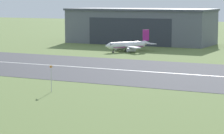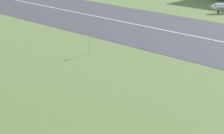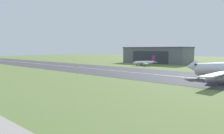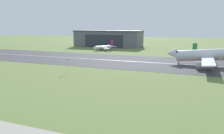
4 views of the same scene
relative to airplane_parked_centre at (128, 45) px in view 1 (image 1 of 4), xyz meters
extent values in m
plane|color=olive|center=(30.01, -110.20, -2.51)|extent=(755.48, 755.48, 0.00)
cube|color=#3D3D42|center=(30.01, -47.77, -2.48)|extent=(515.48, 49.53, 0.06)
cube|color=silver|center=(30.01, -47.77, -2.45)|extent=(463.93, 0.70, 0.01)
cube|color=slate|center=(-10.71, 36.60, 4.86)|extent=(64.45, 24.44, 14.74)
cube|color=#424751|center=(-10.71, 36.60, 12.68)|extent=(65.45, 25.44, 0.90)
cube|color=#2D333D|center=(-10.71, 24.32, 3.39)|extent=(38.67, 0.12, 11.79)
cylinder|color=white|center=(-0.19, -0.27, 0.10)|extent=(10.45, 13.40, 2.56)
cone|color=white|center=(-5.03, -7.18, 0.10)|extent=(3.42, 3.36, 2.56)
cone|color=white|center=(4.87, 6.95, 0.56)|extent=(3.65, 3.84, 2.31)
cube|color=black|center=(-4.30, -6.14, 0.61)|extent=(2.42, 2.15, 0.44)
cube|color=#991E7A|center=(-0.19, -0.27, -0.61)|extent=(9.51, 12.13, 0.20)
cube|color=white|center=(-4.42, 2.33, -0.35)|extent=(7.40, 6.18, 0.40)
cylinder|color=#A8A8B2|center=(-4.21, 1.60, -1.40)|extent=(3.21, 3.64, 1.59)
cube|color=white|center=(3.70, -3.36, -0.35)|extent=(7.40, 6.18, 0.40)
cylinder|color=#A8A8B2|center=(2.95, -3.41, -1.40)|extent=(3.21, 3.64, 1.59)
cube|color=#991E7A|center=(4.60, 6.57, 3.56)|extent=(1.83, 2.45, 4.36)
cube|color=white|center=(2.17, 8.76, 0.48)|extent=(4.61, 4.25, 0.24)
cube|color=white|center=(7.49, 5.04, 0.48)|extent=(4.61, 4.25, 0.24)
cylinder|color=black|center=(-3.68, -5.25, -1.85)|extent=(0.24, 0.24, 1.33)
cylinder|color=black|center=(-3.68, -5.25, -2.29)|extent=(0.84, 0.84, 0.44)
cylinder|color=black|center=(-1.33, 0.78, -1.85)|extent=(0.24, 0.24, 1.33)
cylinder|color=black|center=(-1.33, 0.78, -2.29)|extent=(0.84, 0.84, 0.44)
cylinder|color=black|center=(1.19, -0.99, -1.85)|extent=(0.24, 0.24, 1.33)
cylinder|color=black|center=(1.19, -0.99, -2.29)|extent=(0.84, 0.84, 0.44)
cylinder|color=#B7B7BC|center=(21.54, -86.53, 0.39)|extent=(0.14, 0.14, 5.80)
cone|color=orange|center=(20.85, -85.72, 3.04)|extent=(1.64, 1.78, 0.60)
camera|label=1|loc=(84.07, -182.49, 17.85)|focal=85.00mm
camera|label=2|loc=(130.48, -166.63, 28.67)|focal=85.00mm
camera|label=3|loc=(102.09, -149.32, 11.26)|focal=35.00mm
camera|label=4|loc=(71.41, -163.13, 16.24)|focal=35.00mm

